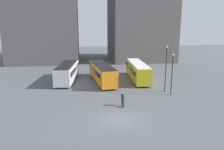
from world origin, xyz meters
TOP-DOWN VIEW (x-y plane):
  - ground_plane at (0.00, 0.00)m, footprint 160.00×160.00m
  - building_block_left at (-13.19, 40.45)m, footprint 17.36×15.98m
  - bus_0 at (-6.19, 17.07)m, footprint 3.76×10.39m
  - bus_1 at (-0.23, 15.80)m, footprint 3.93×11.62m
  - bus_2 at (6.21, 16.51)m, footprint 3.11×11.28m
  - traveler at (1.21, 3.96)m, footprint 0.56×0.56m
  - suitcase at (1.26, 3.45)m, footprint 0.37×0.46m
  - lamp_post_0 at (8.73, 7.33)m, footprint 0.28×0.28m
  - lamp_post_1 at (8.38, 8.79)m, footprint 0.28×0.28m

SIDE VIEW (x-z plane):
  - ground_plane at x=0.00m, z-range 0.00..0.00m
  - suitcase at x=1.26m, z-range -0.11..0.65m
  - traveler at x=1.21m, z-range 0.16..1.83m
  - bus_0 at x=-6.19m, z-range 0.13..3.16m
  - bus_2 at x=6.21m, z-range 0.14..3.18m
  - bus_1 at x=-0.23m, z-range 0.14..3.18m
  - lamp_post_0 at x=8.73m, z-range 0.50..6.32m
  - lamp_post_1 at x=8.38m, z-range 0.52..7.24m
  - building_block_left at x=-13.19m, z-range 0.00..27.45m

